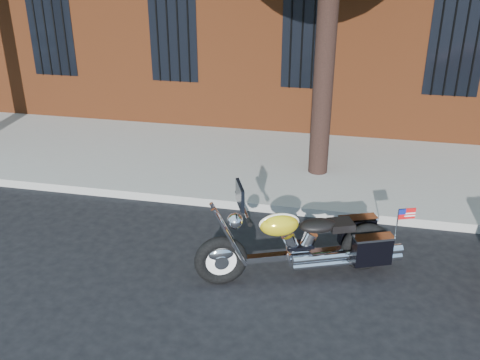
# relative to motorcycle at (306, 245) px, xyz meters

# --- Properties ---
(ground) EXTENTS (120.00, 120.00, 0.00)m
(ground) POSITION_rel_motorcycle_xyz_m (-0.59, 0.40, -0.48)
(ground) COLOR black
(ground) RESTS_ON ground
(curb) EXTENTS (40.00, 0.16, 0.15)m
(curb) POSITION_rel_motorcycle_xyz_m (-0.59, 1.78, -0.41)
(curb) COLOR gray
(curb) RESTS_ON ground
(sidewalk) EXTENTS (40.00, 3.60, 0.15)m
(sidewalk) POSITION_rel_motorcycle_xyz_m (-0.59, 3.66, -0.41)
(sidewalk) COLOR gray
(sidewalk) RESTS_ON ground
(motorcycle) EXTENTS (2.76, 1.44, 1.42)m
(motorcycle) POSITION_rel_motorcycle_xyz_m (0.00, 0.00, 0.00)
(motorcycle) COLOR black
(motorcycle) RESTS_ON ground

